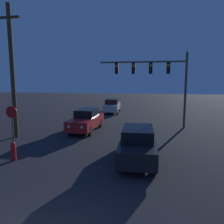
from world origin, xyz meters
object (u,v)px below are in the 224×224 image
Objects in this scene: car_near at (138,143)px; utility_pole at (12,71)px; car_mid at (86,120)px; traffic_signal_mast at (157,75)px; car_far at (112,106)px; fire_hydrant at (13,151)px; stop_sign at (12,121)px.

car_near is 0.56× the size of utility_pole.
car_mid is at bearing 33.61° from utility_pole.
traffic_signal_mast reaches higher than car_mid.
car_mid and car_far have the same top height.
car_mid is 0.56× the size of utility_pole.
utility_pole reaches higher than car_near.
car_far is 0.70× the size of traffic_signal_mast.
car_mid is 6.70m from traffic_signal_mast.
car_far is at bearing 83.53° from fire_hydrant.
car_near is 15.85m from car_far.
stop_sign is at bearing -133.29° from traffic_signal_mast.
car_mid is 0.69× the size of traffic_signal_mast.
stop_sign is at bearing 123.79° from fire_hydrant.
car_mid is 1.93× the size of stop_sign.
traffic_signal_mast is (0.96, 7.92, 3.47)m from car_near.
stop_sign is at bearing -103.42° from car_far.
car_mid is at bearing 76.56° from fire_hydrant.
utility_pole reaches higher than car_far.
utility_pole is at bearing -113.40° from car_far.
car_far is (-4.04, 15.32, 0.00)m from car_near.
car_far is (0.25, 9.72, 0.00)m from car_mid.
car_near and car_far have the same top height.
car_far is 1.95× the size of stop_sign.
traffic_signal_mast is 0.81× the size of utility_pole.
car_mid is 0.99× the size of car_far.
traffic_signal_mast is at bearing -59.93° from car_far.
car_far is at bearing 102.14° from car_near.
utility_pole is at bearing 34.70° from car_mid.
car_far reaches higher than fire_hydrant.
car_mid is at bearing 124.82° from car_near.
utility_pole is (-8.45, 2.83, 3.65)m from car_near.
stop_sign is 2.70× the size of fire_hydrant.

